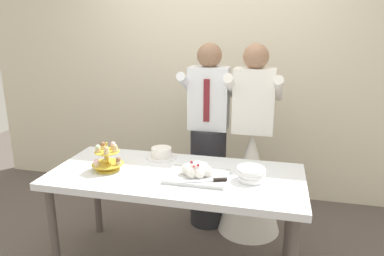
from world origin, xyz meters
name	(u,v)px	position (x,y,z in m)	size (l,w,h in m)	color
rear_wall	(213,60)	(0.00, 1.46, 1.45)	(5.20, 0.10, 2.90)	beige
dessert_table	(176,183)	(0.00, 0.00, 0.70)	(1.80, 0.80, 0.78)	silver
cupcake_stand	(107,158)	(-0.50, -0.05, 0.86)	(0.23, 0.23, 0.21)	gold
main_cake_tray	(197,172)	(0.17, -0.04, 0.81)	(0.43, 0.32, 0.12)	silver
plate_stack	(251,174)	(0.53, 0.01, 0.82)	(0.19, 0.19, 0.09)	white
round_cake	(161,153)	(-0.20, 0.28, 0.81)	(0.24, 0.24, 0.08)	white
person_groom	(208,147)	(0.10, 0.71, 0.75)	(0.46, 0.49, 1.66)	#232328
person_bride	(251,169)	(0.49, 0.68, 0.58)	(0.56, 0.56, 1.66)	white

